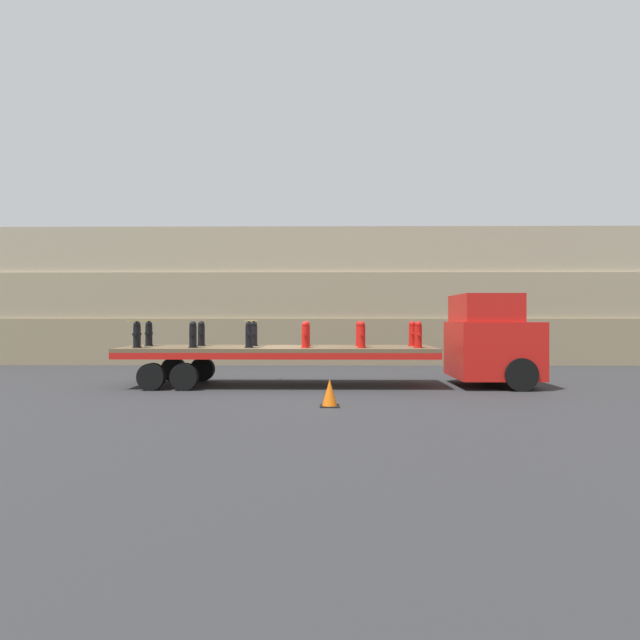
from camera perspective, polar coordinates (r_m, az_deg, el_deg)
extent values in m
plane|color=#2D2D30|center=(16.39, -4.74, -7.48)|extent=(120.00, 120.00, 0.00)
cube|color=gray|center=(24.69, -2.91, -2.36)|extent=(60.00, 3.00, 2.17)
cube|color=tan|center=(24.84, -2.89, 2.66)|extent=(60.00, 3.00, 2.17)
cube|color=tan|center=(25.18, -2.87, 7.59)|extent=(60.00, 3.00, 2.17)
cube|color=red|center=(17.08, 19.10, -3.22)|extent=(2.56, 2.50, 1.80)
cube|color=red|center=(16.98, 18.29, 1.28)|extent=(1.79, 2.30, 0.88)
cube|color=black|center=(17.30, 21.31, -1.99)|extent=(1.02, 2.20, 1.01)
cylinder|color=black|center=(16.18, 21.95, -5.80)|extent=(1.00, 0.28, 1.00)
cylinder|color=black|center=(18.40, 19.25, -5.08)|extent=(1.00, 0.28, 1.00)
cube|color=brown|center=(16.27, -4.74, -3.28)|extent=(10.05, 2.41, 0.12)
cube|color=red|center=(15.12, -5.15, -4.15)|extent=(10.05, 0.08, 0.20)
cube|color=red|center=(17.44, -4.38, -3.57)|extent=(10.05, 0.08, 0.20)
cylinder|color=black|center=(15.76, -15.24, -6.27)|extent=(0.83, 0.30, 0.83)
cylinder|color=black|center=(17.89, -13.30, -5.50)|extent=(0.83, 0.30, 0.83)
cylinder|color=black|center=(16.06, -18.71, -6.16)|extent=(0.83, 0.30, 0.83)
cylinder|color=black|center=(18.15, -16.39, -5.42)|extent=(0.83, 0.30, 0.83)
cylinder|color=black|center=(16.75, -20.18, -2.93)|extent=(0.29, 0.29, 0.03)
cylinder|color=black|center=(16.74, -20.19, -1.82)|extent=(0.23, 0.23, 0.68)
sphere|color=black|center=(16.73, -20.19, -0.49)|extent=(0.22, 0.22, 0.22)
cylinder|color=black|center=(16.56, -20.42, -1.56)|extent=(0.10, 0.15, 0.10)
cylinder|color=black|center=(16.91, -19.96, -1.52)|extent=(0.10, 0.15, 0.10)
cylinder|color=black|center=(17.75, -18.97, -2.75)|extent=(0.29, 0.29, 0.03)
cylinder|color=black|center=(17.73, -18.97, -1.71)|extent=(0.23, 0.23, 0.68)
sphere|color=black|center=(17.72, -18.97, -0.45)|extent=(0.22, 0.22, 0.22)
cylinder|color=black|center=(17.55, -19.18, -1.46)|extent=(0.10, 0.15, 0.10)
cylinder|color=black|center=(17.91, -18.77, -1.43)|extent=(0.10, 0.15, 0.10)
cylinder|color=black|center=(16.21, -14.32, -3.03)|extent=(0.29, 0.29, 0.03)
cylinder|color=black|center=(16.20, -14.32, -1.88)|extent=(0.23, 0.23, 0.68)
sphere|color=black|center=(16.19, -14.32, -0.51)|extent=(0.22, 0.22, 0.22)
cylinder|color=black|center=(16.01, -14.49, -1.61)|extent=(0.10, 0.15, 0.10)
cylinder|color=black|center=(16.38, -14.15, -1.57)|extent=(0.10, 0.15, 0.10)
cylinder|color=black|center=(17.24, -13.41, -2.83)|extent=(0.29, 0.29, 0.03)
cylinder|color=black|center=(17.22, -13.41, -1.76)|extent=(0.23, 0.23, 0.68)
sphere|color=black|center=(17.21, -13.41, -0.47)|extent=(0.22, 0.22, 0.22)
cylinder|color=black|center=(17.04, -13.56, -1.50)|extent=(0.10, 0.15, 0.10)
cylinder|color=black|center=(17.40, -13.26, -1.47)|extent=(0.10, 0.15, 0.10)
cylinder|color=black|center=(15.85, -8.11, -3.10)|extent=(0.29, 0.29, 0.03)
cylinder|color=black|center=(15.83, -8.11, -1.92)|extent=(0.23, 0.23, 0.68)
sphere|color=black|center=(15.82, -8.11, -0.52)|extent=(0.22, 0.22, 0.22)
cylinder|color=black|center=(15.64, -8.22, -1.65)|extent=(0.10, 0.15, 0.10)
cylinder|color=black|center=(16.02, -8.01, -1.61)|extent=(0.10, 0.15, 0.10)
cylinder|color=black|center=(16.89, -7.57, -2.89)|extent=(0.29, 0.29, 0.03)
cylinder|color=black|center=(16.88, -7.57, -1.79)|extent=(0.23, 0.23, 0.68)
sphere|color=black|center=(16.87, -7.57, -0.48)|extent=(0.22, 0.22, 0.22)
cylinder|color=black|center=(16.69, -7.66, -1.54)|extent=(0.10, 0.15, 0.10)
cylinder|color=black|center=(17.06, -7.48, -1.50)|extent=(0.10, 0.15, 0.10)
cylinder|color=red|center=(15.68, -1.69, -3.13)|extent=(0.29, 0.29, 0.03)
cylinder|color=red|center=(15.66, -1.69, -1.95)|extent=(0.23, 0.23, 0.68)
sphere|color=red|center=(15.65, -1.69, -0.53)|extent=(0.22, 0.22, 0.22)
cylinder|color=red|center=(15.47, -1.72, -1.67)|extent=(0.10, 0.15, 0.10)
cylinder|color=red|center=(15.85, -1.66, -1.63)|extent=(0.10, 0.15, 0.10)
cylinder|color=red|center=(16.74, -1.55, -2.92)|extent=(0.29, 0.29, 0.03)
cylinder|color=red|center=(16.72, -1.55, -1.81)|extent=(0.23, 0.23, 0.68)
sphere|color=red|center=(16.71, -1.55, -0.48)|extent=(0.22, 0.22, 0.22)
cylinder|color=red|center=(16.53, -1.57, -1.55)|extent=(0.10, 0.15, 0.10)
cylinder|color=red|center=(16.91, -1.52, -1.51)|extent=(0.10, 0.15, 0.10)
cylinder|color=red|center=(15.71, 4.78, -3.12)|extent=(0.29, 0.29, 0.03)
cylinder|color=red|center=(15.69, 4.78, -1.94)|extent=(0.23, 0.23, 0.68)
sphere|color=red|center=(15.68, 4.78, -0.52)|extent=(0.22, 0.22, 0.22)
cylinder|color=red|center=(15.50, 4.84, -1.67)|extent=(0.10, 0.15, 0.10)
cylinder|color=red|center=(15.88, 4.73, -1.62)|extent=(0.10, 0.15, 0.10)
cylinder|color=red|center=(16.76, 4.52, -2.92)|extent=(0.29, 0.29, 0.03)
cylinder|color=red|center=(16.75, 4.52, -1.81)|extent=(0.23, 0.23, 0.68)
sphere|color=red|center=(16.74, 4.52, -0.48)|extent=(0.22, 0.22, 0.22)
cylinder|color=red|center=(16.56, 4.56, -1.55)|extent=(0.10, 0.15, 0.10)
cylinder|color=red|center=(16.93, 4.48, -1.51)|extent=(0.10, 0.15, 0.10)
cylinder|color=red|center=(15.93, 11.16, -3.08)|extent=(0.29, 0.29, 0.03)
cylinder|color=red|center=(15.92, 11.16, -1.91)|extent=(0.23, 0.23, 0.68)
sphere|color=red|center=(15.91, 11.16, -0.52)|extent=(0.22, 0.22, 0.22)
cylinder|color=red|center=(15.73, 11.28, -1.64)|extent=(0.10, 0.15, 0.10)
cylinder|color=red|center=(16.10, 11.03, -1.60)|extent=(0.10, 0.15, 0.10)
cylinder|color=red|center=(16.98, 10.50, -2.88)|extent=(0.29, 0.29, 0.03)
cylinder|color=red|center=(16.96, 10.50, -1.78)|extent=(0.23, 0.23, 0.68)
sphere|color=red|center=(16.95, 10.50, -0.47)|extent=(0.22, 0.22, 0.22)
cylinder|color=red|center=(16.77, 10.61, -1.53)|extent=(0.10, 0.15, 0.10)
cylinder|color=red|center=(17.15, 10.39, -1.49)|extent=(0.10, 0.15, 0.10)
cube|color=yellow|center=(17.23, -19.56, -0.09)|extent=(0.05, 2.61, 0.01)
cube|color=yellow|center=(16.35, -7.83, -0.10)|extent=(0.05, 2.61, 0.01)
cube|color=black|center=(12.54, 1.11, -9.79)|extent=(0.48, 0.48, 0.03)
cone|color=orange|center=(12.49, 1.11, -8.24)|extent=(0.37, 0.37, 0.66)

